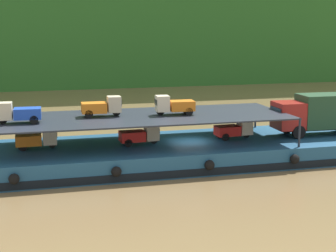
# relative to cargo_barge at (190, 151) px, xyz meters

# --- Properties ---
(ground_plane) EXTENTS (400.00, 400.00, 0.00)m
(ground_plane) POSITION_rel_cargo_barge_xyz_m (-0.00, 0.03, -0.75)
(ground_plane) COLOR brown
(cargo_barge) EXTENTS (30.39, 8.74, 1.50)m
(cargo_barge) POSITION_rel_cargo_barge_xyz_m (0.00, 0.00, 0.00)
(cargo_barge) COLOR navy
(cargo_barge) RESTS_ON ground
(covered_lorry) EXTENTS (7.91, 2.49, 3.10)m
(covered_lorry) POSITION_rel_cargo_barge_xyz_m (10.21, -0.32, 2.45)
(covered_lorry) COLOR maroon
(covered_lorry) RESTS_ON cargo_barge
(cargo_rack) EXTENTS (21.19, 7.42, 2.00)m
(cargo_rack) POSITION_rel_cargo_barge_xyz_m (-3.80, 0.03, 2.69)
(cargo_rack) COLOR #232833
(cargo_rack) RESTS_ON cargo_barge
(mini_truck_lower_stern) EXTENTS (2.74, 1.21, 1.38)m
(mini_truck_lower_stern) POSITION_rel_cargo_barge_xyz_m (-10.67, 0.50, 1.44)
(mini_truck_lower_stern) COLOR orange
(mini_truck_lower_stern) RESTS_ON cargo_barge
(mini_truck_lower_aft) EXTENTS (2.78, 1.26, 1.38)m
(mini_truck_lower_aft) POSITION_rel_cargo_barge_xyz_m (-3.68, -0.07, 1.44)
(mini_truck_lower_aft) COLOR red
(mini_truck_lower_aft) RESTS_ON cargo_barge
(mini_truck_lower_mid) EXTENTS (2.80, 1.30, 1.38)m
(mini_truck_lower_mid) POSITION_rel_cargo_barge_xyz_m (3.44, 0.08, 1.44)
(mini_truck_lower_mid) COLOR red
(mini_truck_lower_mid) RESTS_ON cargo_barge
(mini_truck_upper_stern) EXTENTS (2.79, 1.28, 1.38)m
(mini_truck_upper_stern) POSITION_rel_cargo_barge_xyz_m (-11.76, -0.60, 3.44)
(mini_truck_upper_stern) COLOR #1E47B7
(mini_truck_upper_stern) RESTS_ON cargo_rack
(mini_truck_upper_mid) EXTENTS (2.77, 1.25, 1.38)m
(mini_truck_upper_mid) POSITION_rel_cargo_barge_xyz_m (-6.20, 0.60, 3.44)
(mini_truck_upper_mid) COLOR orange
(mini_truck_upper_mid) RESTS_ON cargo_rack
(mini_truck_upper_fore) EXTENTS (2.79, 1.29, 1.38)m
(mini_truck_upper_fore) POSITION_rel_cargo_barge_xyz_m (-1.20, -0.01, 3.44)
(mini_truck_upper_fore) COLOR orange
(mini_truck_upper_fore) RESTS_ON cargo_rack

